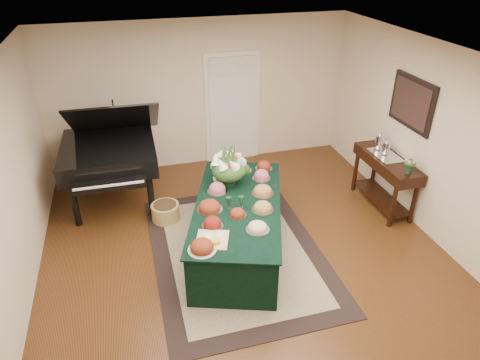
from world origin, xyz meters
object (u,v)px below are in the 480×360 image
object	(u,v)px
floral_centerpiece	(229,165)
buffet_table	(238,226)
mahogany_sideboard	(386,169)
grand_piano	(109,152)

from	to	relation	value
floral_centerpiece	buffet_table	bearing A→B (deg)	-91.61
buffet_table	mahogany_sideboard	size ratio (longest dim) A/B	1.98
floral_centerpiece	grand_piano	world-z (taller)	grand_piano
buffet_table	grand_piano	xyz separation A→B (m)	(-1.63, 1.80, 0.51)
floral_centerpiece	mahogany_sideboard	bearing A→B (deg)	-1.81
grand_piano	mahogany_sideboard	xyz separation A→B (m)	(4.18, -1.35, -0.21)
grand_piano	floral_centerpiece	bearing A→B (deg)	-37.61
grand_piano	buffet_table	bearing A→B (deg)	-47.90
floral_centerpiece	mahogany_sideboard	xyz separation A→B (m)	(2.54, -0.08, -0.39)
floral_centerpiece	mahogany_sideboard	distance (m)	2.57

